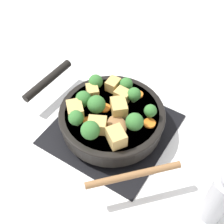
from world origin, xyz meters
name	(u,v)px	position (x,y,z in m)	size (l,w,h in m)	color
ground_plane	(112,130)	(0.00, 0.00, 0.00)	(2.40, 2.40, 0.00)	white
front_burner_grate	(112,127)	(0.00, 0.00, 0.01)	(0.31, 0.31, 0.03)	black
skillet_pan	(111,117)	(0.00, 0.00, 0.06)	(0.39, 0.28, 0.05)	black
wooden_spoon	(126,151)	(-0.09, 0.09, 0.08)	(0.23, 0.22, 0.02)	olive
tofu_cube_center_large	(123,96)	(0.00, -0.05, 0.09)	(0.04, 0.03, 0.03)	tan
tofu_cube_near_handle	(116,137)	(-0.06, 0.07, 0.10)	(0.05, 0.04, 0.04)	tan
tofu_cube_east_chunk	(119,108)	(-0.02, -0.01, 0.10)	(0.05, 0.04, 0.04)	tan
tofu_cube_west_chunk	(97,125)	(0.00, 0.07, 0.09)	(0.04, 0.04, 0.04)	tan
tofu_cube_back_piece	(75,110)	(0.07, 0.06, 0.10)	(0.05, 0.04, 0.04)	tan
tofu_cube_front_piece	(92,91)	(0.08, -0.02, 0.09)	(0.04, 0.03, 0.03)	tan
tofu_cube_mid_small	(113,84)	(0.04, -0.07, 0.09)	(0.04, 0.03, 0.03)	tan
broccoli_floret_near_spoon	(150,111)	(-0.09, -0.04, 0.10)	(0.03, 0.03, 0.04)	#709956
broccoli_floret_center_top	(126,84)	(0.01, -0.09, 0.10)	(0.04, 0.04, 0.04)	#709956
broccoli_floret_east_rim	(134,95)	(-0.03, -0.06, 0.10)	(0.04, 0.04, 0.04)	#709956
broccoli_floret_west_rim	(96,104)	(0.03, 0.02, 0.11)	(0.05, 0.05, 0.05)	#709956
broccoli_floret_north_edge	(91,131)	(0.00, 0.10, 0.11)	(0.05, 0.05, 0.05)	#709956
broccoli_floret_south_cluster	(96,82)	(0.08, -0.05, 0.10)	(0.04, 0.04, 0.05)	#709956
broccoli_floret_mid_floret	(135,122)	(-0.08, 0.02, 0.11)	(0.05, 0.05, 0.05)	#709956
broccoli_floret_small_inner	(76,118)	(0.05, 0.08, 0.10)	(0.04, 0.04, 0.05)	#709956
broccoli_floret_tall_stem	(83,99)	(0.07, 0.02, 0.10)	(0.04, 0.04, 0.05)	#709956
carrot_slice_orange_thin	(149,123)	(-0.10, -0.02, 0.08)	(0.03, 0.03, 0.01)	orange
carrot_slice_near_center	(87,121)	(0.04, 0.06, 0.08)	(0.02, 0.02, 0.01)	orange
carrot_slice_edge_slice	(105,107)	(0.02, 0.00, 0.08)	(0.03, 0.03, 0.01)	orange
carrot_slice_under_broccoli	(138,94)	(-0.03, -0.09, 0.08)	(0.03, 0.03, 0.01)	orange
pepper_mill	(218,198)	(-0.32, 0.09, 0.08)	(0.05, 0.05, 0.18)	#B2B2B7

